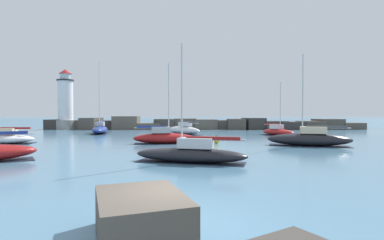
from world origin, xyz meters
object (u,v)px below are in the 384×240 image
object	(u,v)px
sailboat_moored_2	(164,137)
sailboat_moored_7	(100,129)
sailboat_moored_4	(3,138)
sailboat_moored_6	(191,154)
lighthouse	(66,104)
sailboat_moored_1	(309,139)
sailboat_moored_5	(184,129)
mooring_buoy_orange_near	(216,140)
sailboat_moored_0	(278,131)

from	to	relation	value
sailboat_moored_2	sailboat_moored_7	distance (m)	19.05
sailboat_moored_4	sailboat_moored_6	xyz separation A→B (m)	(19.41, -11.30, -0.02)
lighthouse	sailboat_moored_4	bearing A→B (deg)	-78.14
sailboat_moored_2	sailboat_moored_1	bearing A→B (deg)	-8.49
lighthouse	sailboat_moored_5	size ratio (longest dim) A/B	1.30
sailboat_moored_1	sailboat_moored_2	size ratio (longest dim) A/B	1.06
sailboat_moored_4	mooring_buoy_orange_near	bearing A→B (deg)	2.21
sailboat_moored_0	sailboat_moored_7	size ratio (longest dim) A/B	0.69
mooring_buoy_orange_near	sailboat_moored_4	bearing A→B (deg)	-177.79
sailboat_moored_1	sailboat_moored_6	bearing A→B (deg)	-138.75
sailboat_moored_0	sailboat_moored_5	bearing A→B (deg)	168.24
sailboat_moored_2	lighthouse	bearing A→B (deg)	128.91
sailboat_moored_1	sailboat_moored_5	size ratio (longest dim) A/B	0.97
sailboat_moored_6	sailboat_moored_5	bearing A→B (deg)	93.29
sailboat_moored_0	lighthouse	bearing A→B (deg)	156.59
sailboat_moored_0	mooring_buoy_orange_near	world-z (taller)	sailboat_moored_0
sailboat_moored_1	sailboat_moored_5	xyz separation A→B (m)	(-12.71, 16.47, -0.00)
lighthouse	sailboat_moored_0	bearing A→B (deg)	-23.41
sailboat_moored_5	sailboat_moored_6	xyz separation A→B (m)	(1.51, -26.30, -0.12)
sailboat_moored_6	mooring_buoy_orange_near	xyz separation A→B (m)	(2.46, 12.14, -0.23)
sailboat_moored_4	mooring_buoy_orange_near	distance (m)	21.89
sailboat_moored_7	mooring_buoy_orange_near	distance (m)	22.66
sailboat_moored_6	sailboat_moored_4	bearing A→B (deg)	149.79
sailboat_moored_5	sailboat_moored_6	distance (m)	26.34
lighthouse	sailboat_moored_6	size ratio (longest dim) A/B	1.56
sailboat_moored_7	sailboat_moored_4	bearing A→B (deg)	-107.10
lighthouse	sailboat_moored_0	world-z (taller)	lighthouse
sailboat_moored_0	sailboat_moored_4	distance (m)	33.63
sailboat_moored_2	sailboat_moored_7	size ratio (longest dim) A/B	0.76
sailboat_moored_1	sailboat_moored_5	distance (m)	20.81
sailboat_moored_4	sailboat_moored_5	world-z (taller)	sailboat_moored_4
sailboat_moored_2	sailboat_moored_6	xyz separation A→B (m)	(3.01, -11.95, -0.08)
lighthouse	sailboat_moored_2	xyz separation A→B (m)	(22.35, -27.70, -4.38)
sailboat_moored_0	sailboat_moored_6	xyz separation A→B (m)	(-11.93, -23.50, -0.00)
sailboat_moored_2	mooring_buoy_orange_near	world-z (taller)	sailboat_moored_2
sailboat_moored_1	sailboat_moored_7	xyz separation A→B (m)	(-25.75, 17.28, 0.00)
sailboat_moored_4	sailboat_moored_6	world-z (taller)	sailboat_moored_4
sailboat_moored_0	sailboat_moored_2	world-z (taller)	sailboat_moored_2
sailboat_moored_2	sailboat_moored_6	bearing A→B (deg)	-75.86
sailboat_moored_6	sailboat_moored_2	bearing A→B (deg)	104.14
sailboat_moored_2	sailboat_moored_4	world-z (taller)	sailboat_moored_4
sailboat_moored_5	lighthouse	bearing A→B (deg)	150.77
sailboat_moored_0	sailboat_moored_7	bearing A→B (deg)	172.23
sailboat_moored_5	sailboat_moored_7	world-z (taller)	sailboat_moored_7
sailboat_moored_0	sailboat_moored_4	bearing A→B (deg)	-158.73
lighthouse	sailboat_moored_4	world-z (taller)	lighthouse
lighthouse	sailboat_moored_5	world-z (taller)	lighthouse
sailboat_moored_0	mooring_buoy_orange_near	bearing A→B (deg)	-129.80
lighthouse	mooring_buoy_orange_near	xyz separation A→B (m)	(27.83, -27.50, -4.69)
lighthouse	mooring_buoy_orange_near	world-z (taller)	lighthouse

